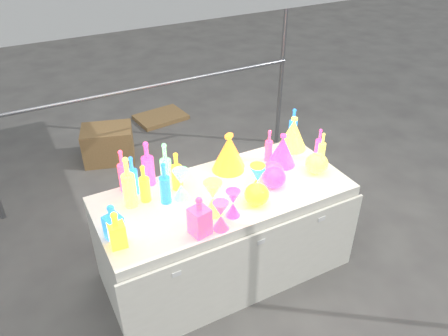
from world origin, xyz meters
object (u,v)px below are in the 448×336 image
bottle_0 (144,183)px  decanter_0 (116,229)px  display_table (225,233)px  globe_0 (257,195)px  lampshade_0 (228,153)px  cardboard_box_closed (108,144)px  hourglass_0 (221,216)px

bottle_0 → decanter_0: (-0.29, -0.35, -0.02)m
display_table → decanter_0: size_ratio=7.39×
globe_0 → lampshade_0: 0.47m
decanter_0 → lampshade_0: lampshade_0 is taller
cardboard_box_closed → display_table: bearing=-63.2°
cardboard_box_closed → decanter_0: size_ratio=2.12×
display_table → bottle_0: bearing=161.2°
lampshade_0 → bottle_0: bearing=-153.0°
display_table → lampshade_0: 0.60m
globe_0 → hourglass_0: bearing=-161.2°
globe_0 → lampshade_0: (0.03, 0.46, 0.08)m
hourglass_0 → lampshade_0: (0.36, 0.58, 0.04)m
hourglass_0 → lampshade_0: 0.68m
bottle_0 → lampshade_0: (0.68, 0.08, 0.00)m
globe_0 → display_table: bearing=121.6°
hourglass_0 → decanter_0: bearing=165.8°
cardboard_box_closed → hourglass_0: bearing=-69.3°
bottle_0 → globe_0: bottle_0 is taller
cardboard_box_closed → lampshade_0: bearing=-57.0°
bottle_0 → globe_0: 0.76m
bottle_0 → hourglass_0: size_ratio=1.38×
decanter_0 → globe_0: 0.95m
display_table → decanter_0: 0.97m
lampshade_0 → decanter_0: bearing=-135.9°
cardboard_box_closed → decanter_0: decanter_0 is taller
cardboard_box_closed → bottle_0: size_ratio=1.87×
display_table → hourglass_0: (-0.20, -0.33, 0.48)m
decanter_0 → display_table: bearing=16.6°
decanter_0 → lampshade_0: (0.98, 0.42, 0.02)m
globe_0 → lampshade_0: bearing=86.0°
cardboard_box_closed → globe_0: globe_0 is taller
cardboard_box_closed → globe_0: 2.39m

